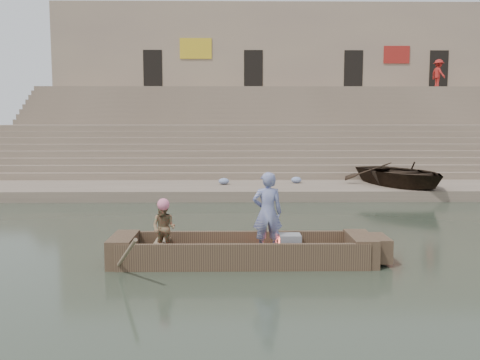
{
  "coord_description": "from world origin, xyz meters",
  "views": [
    {
      "loc": [
        -3.47,
        -13.59,
        3.05
      ],
      "look_at": [
        -3.26,
        1.05,
        1.4
      ],
      "focal_mm": 39.74,
      "sensor_mm": 36.0,
      "label": 1
    }
  ],
  "objects_px": {
    "main_rowboat": "(242,258)",
    "beached_rowboat": "(401,174)",
    "standing_man": "(267,213)",
    "rowing_man": "(164,228)",
    "television": "(289,243)",
    "pedestrian": "(438,74)"
  },
  "relations": [
    {
      "from": "television",
      "to": "beached_rowboat",
      "type": "bearing_deg",
      "value": 60.98
    },
    {
      "from": "main_rowboat",
      "to": "rowing_man",
      "type": "xyz_separation_m",
      "value": [
        -1.67,
        -0.08,
        0.67
      ]
    },
    {
      "from": "rowing_man",
      "to": "television",
      "type": "height_order",
      "value": "rowing_man"
    },
    {
      "from": "standing_man",
      "to": "television",
      "type": "height_order",
      "value": "standing_man"
    },
    {
      "from": "main_rowboat",
      "to": "beached_rowboat",
      "type": "distance_m",
      "value": 12.14
    },
    {
      "from": "standing_man",
      "to": "television",
      "type": "bearing_deg",
      "value": 177.73
    },
    {
      "from": "standing_man",
      "to": "beached_rowboat",
      "type": "distance_m",
      "value": 11.84
    },
    {
      "from": "rowing_man",
      "to": "beached_rowboat",
      "type": "height_order",
      "value": "beached_rowboat"
    },
    {
      "from": "television",
      "to": "beached_rowboat",
      "type": "distance_m",
      "value": 11.6
    },
    {
      "from": "beached_rowboat",
      "to": "pedestrian",
      "type": "relative_size",
      "value": 2.54
    },
    {
      "from": "beached_rowboat",
      "to": "pedestrian",
      "type": "bearing_deg",
      "value": 44.77
    },
    {
      "from": "pedestrian",
      "to": "main_rowboat",
      "type": "bearing_deg",
      "value": 135.92
    },
    {
      "from": "main_rowboat",
      "to": "standing_man",
      "type": "relative_size",
      "value": 2.86
    },
    {
      "from": "main_rowboat",
      "to": "rowing_man",
      "type": "relative_size",
      "value": 4.44
    },
    {
      "from": "standing_man",
      "to": "rowing_man",
      "type": "height_order",
      "value": "standing_man"
    },
    {
      "from": "beached_rowboat",
      "to": "standing_man",
      "type": "bearing_deg",
      "value": -140.68
    },
    {
      "from": "standing_man",
      "to": "rowing_man",
      "type": "xyz_separation_m",
      "value": [
        -2.2,
        -0.07,
        -0.31
      ]
    },
    {
      "from": "main_rowboat",
      "to": "beached_rowboat",
      "type": "bearing_deg",
      "value": 56.79
    },
    {
      "from": "standing_man",
      "to": "rowing_man",
      "type": "bearing_deg",
      "value": -1.32
    },
    {
      "from": "standing_man",
      "to": "beached_rowboat",
      "type": "relative_size",
      "value": 0.37
    },
    {
      "from": "rowing_man",
      "to": "television",
      "type": "xyz_separation_m",
      "value": [
        2.68,
        0.08,
        -0.36
      ]
    },
    {
      "from": "main_rowboat",
      "to": "television",
      "type": "distance_m",
      "value": 1.06
    }
  ]
}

